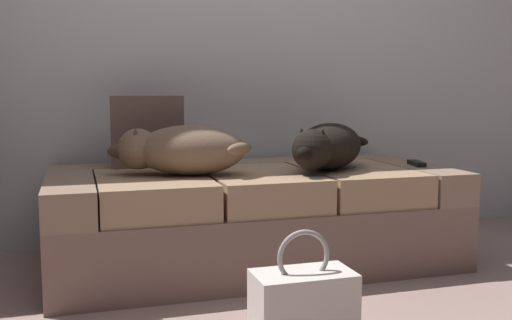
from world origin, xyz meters
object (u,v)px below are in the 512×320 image
couch (253,217)px  dog_dark (327,147)px  handbag (303,307)px  throw_pillow (147,132)px  tv_remote (417,163)px  dog_tan (181,150)px

couch → dog_dark: 0.48m
dog_dark → handbag: (-0.43, -0.80, -0.43)m
dog_dark → throw_pillow: bearing=155.0°
dog_dark → handbag: size_ratio=1.43×
dog_dark → handbag: bearing=-118.1°
dog_dark → tv_remote: dog_dark is taller
dog_tan → throw_pillow: (-0.11, 0.32, 0.06)m
couch → handbag: (-0.11, -0.92, -0.10)m
dog_tan → dog_dark: 0.67m
handbag → dog_tan: bearing=106.0°
dog_tan → dog_dark: size_ratio=1.16×
couch → tv_remote: bearing=-6.8°
couch → tv_remote: tv_remote is taller
tv_remote → handbag: (-0.91, -0.82, -0.33)m
couch → tv_remote: 0.85m
throw_pillow → couch: bearing=-27.4°
dog_tan → throw_pillow: throw_pillow is taller
dog_tan → handbag: bearing=-74.0°
dog_tan → tv_remote: size_ratio=4.19×
dog_tan → throw_pillow: 0.34m
dog_dark → dog_tan: bearing=176.6°
dog_tan → tv_remote: bearing=-0.6°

